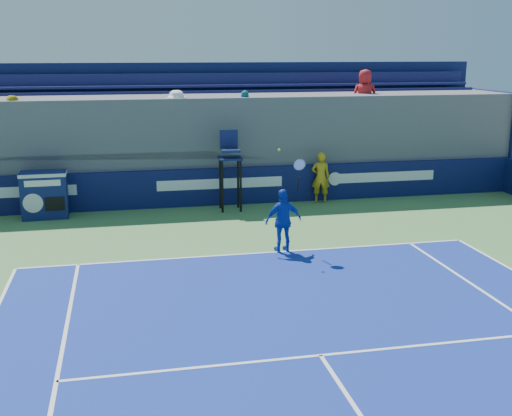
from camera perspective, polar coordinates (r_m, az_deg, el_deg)
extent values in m
imported|color=gold|center=(20.81, 5.77, 2.72)|extent=(0.67, 0.52, 1.64)
cube|color=white|center=(15.63, -0.29, -4.05)|extent=(10.97, 0.07, 0.00)
cube|color=white|center=(10.70, 5.76, -12.90)|extent=(8.23, 0.07, 0.00)
cube|color=#0C1245|center=(20.45, -3.22, 1.90)|extent=(20.40, 0.20, 1.20)
cube|color=white|center=(20.33, -20.14, 1.34)|extent=(3.20, 0.01, 0.32)
cube|color=white|center=(20.32, -3.18, 2.17)|extent=(4.00, 0.01, 0.32)
cube|color=white|center=(21.82, 11.26, 2.73)|extent=(3.60, 0.01, 0.32)
cylinder|color=white|center=(21.21, 7.03, 2.59)|extent=(0.44, 0.01, 0.44)
cube|color=#101A53|center=(19.79, -18.28, 1.11)|extent=(1.32, 0.73, 1.40)
cube|color=silver|center=(19.66, -18.42, 2.90)|extent=(1.34, 0.75, 0.10)
cylinder|color=silver|center=(19.50, -19.21, 0.40)|extent=(0.56, 0.03, 0.56)
cube|color=black|center=(19.45, -17.45, 0.36)|extent=(0.55, 0.03, 0.40)
cube|color=white|center=(19.35, -18.46, 2.09)|extent=(1.00, 0.03, 0.18)
cylinder|color=black|center=(19.41, -3.01, 1.86)|extent=(0.07, 0.07, 1.60)
cylinder|color=black|center=(19.48, -1.37, 1.92)|extent=(0.07, 0.07, 1.60)
cylinder|color=black|center=(19.95, -3.20, 2.19)|extent=(0.07, 0.07, 1.60)
cylinder|color=black|center=(20.02, -1.60, 2.24)|extent=(0.07, 0.07, 1.60)
cube|color=#0E184A|center=(19.56, -2.32, 4.44)|extent=(0.73, 0.73, 0.06)
cube|color=#141E4B|center=(19.42, -2.29, 5.12)|extent=(0.57, 0.47, 0.08)
cube|color=#141A4B|center=(19.73, -2.43, 6.13)|extent=(0.55, 0.08, 0.60)
imported|color=#163CB4|center=(15.60, 2.45, -1.13)|extent=(0.96, 0.48, 1.57)
cylinder|color=black|center=(15.44, 3.78, 2.15)|extent=(0.04, 0.15, 0.39)
torus|color=#B9B9BD|center=(15.29, 3.89, 3.86)|extent=(0.30, 0.12, 0.29)
cylinder|color=white|center=(15.29, 3.89, 3.86)|extent=(0.25, 0.09, 0.24)
sphere|color=#D3E132|center=(15.11, 2.07, 5.18)|extent=(0.07, 0.07, 0.07)
cube|color=#56565C|center=(22.11, -4.01, 5.66)|extent=(20.40, 3.60, 3.38)
cube|color=#56565C|center=(20.82, -3.48, 4.56)|extent=(20.40, 0.90, 0.55)
cube|color=#15194F|center=(20.66, -3.46, 5.82)|extent=(20.00, 0.45, 0.08)
cube|color=#15194F|center=(20.87, -3.57, 6.46)|extent=(20.00, 0.06, 0.45)
cube|color=#56565C|center=(21.63, -3.86, 6.38)|extent=(20.40, 0.90, 0.55)
cube|color=#15194F|center=(21.47, -3.84, 7.60)|extent=(20.00, 0.45, 0.08)
cube|color=#15194F|center=(21.70, -3.94, 8.19)|extent=(20.00, 0.06, 0.45)
cube|color=#56565C|center=(22.45, -4.21, 8.06)|extent=(20.40, 0.90, 0.55)
cube|color=#15194F|center=(22.31, -4.19, 9.25)|extent=(20.00, 0.45, 0.08)
cube|color=#15194F|center=(22.54, -4.29, 9.80)|extent=(20.00, 0.06, 0.45)
cube|color=#56565C|center=(23.29, -4.53, 9.62)|extent=(20.40, 0.90, 0.55)
cube|color=#15194F|center=(23.16, -4.52, 10.77)|extent=(20.00, 0.45, 0.08)
cube|color=#15194F|center=(23.40, -4.61, 11.29)|extent=(20.00, 0.06, 0.45)
cube|color=#0C1647|center=(23.97, -4.68, 7.51)|extent=(20.80, 0.30, 4.40)
cube|color=#0C1647|center=(25.64, 19.69, 6.04)|extent=(0.30, 3.90, 3.40)
imported|color=yellow|center=(20.65, -20.79, 6.90)|extent=(0.91, 0.73, 1.75)
imported|color=white|center=(20.47, -7.02, 7.77)|extent=(1.33, 0.97, 1.85)
imported|color=teal|center=(20.77, -0.93, 7.92)|extent=(1.14, 0.69, 1.82)
imported|color=#B4191C|center=(22.80, 9.62, 9.72)|extent=(1.01, 0.75, 1.88)
imported|color=black|center=(23.32, 17.28, 7.61)|extent=(0.63, 0.47, 1.54)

